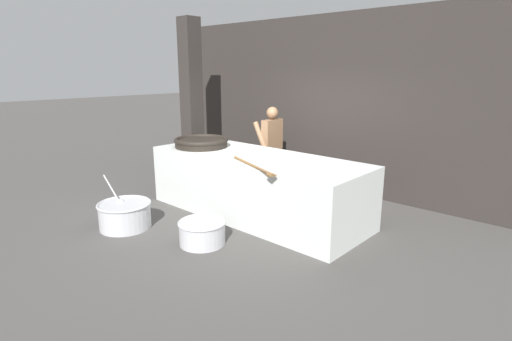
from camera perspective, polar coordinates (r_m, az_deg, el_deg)
The scene contains 9 objects.
ground_plane at distance 6.83m, azimuth 0.00°, elevation -6.19°, with size 60.00×60.00×0.00m, color #474442.
back_wall at distance 8.24m, azimuth 10.81°, elevation 9.33°, with size 7.85×0.24×3.42m, color #2D2826.
support_pillar at distance 8.74m, azimuth -9.18°, elevation 9.66°, with size 0.35×0.35×3.42m, color #2D2826.
hearth_platform at distance 6.67m, azimuth 0.00°, elevation -2.11°, with size 3.80×1.41×1.01m.
giant_wok_near at distance 7.34m, azimuth -7.83°, elevation 4.05°, with size 0.98×0.98×0.16m.
stirring_paddle at distance 5.74m, azimuth -0.28°, elevation 0.61°, with size 1.19×0.51×0.04m.
cook at distance 7.95m, azimuth 2.25°, elevation 3.55°, with size 0.40×0.62×1.68m.
prep_bowl_vegetables at distance 6.51m, azimuth -18.24°, elevation -5.89°, with size 1.05×0.81×0.73m.
prep_bowl_meat at distance 5.70m, azimuth -7.70°, elevation -8.62°, with size 0.67×0.67×0.33m.
Camera 1 is at (4.31, -4.73, 2.39)m, focal length 28.00 mm.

